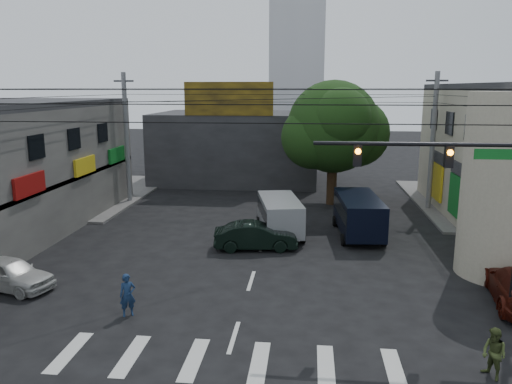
% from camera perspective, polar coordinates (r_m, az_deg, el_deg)
% --- Properties ---
extents(ground, '(160.00, 160.00, 0.00)m').
position_cam_1_polar(ground, '(19.98, -1.23, -12.24)').
color(ground, black).
rests_on(ground, ground).
extents(sidewalk_far_left, '(16.00, 16.00, 0.15)m').
position_cam_1_polar(sidewalk_far_left, '(42.21, -22.86, -0.13)').
color(sidewalk_far_left, '#514F4C').
rests_on(sidewalk_far_left, ground).
extents(corner_column, '(4.00, 4.00, 8.00)m').
position_cam_1_polar(corner_column, '(24.07, 27.04, 0.61)').
color(corner_column, gray).
rests_on(corner_column, ground).
extents(building_far, '(14.00, 10.00, 6.00)m').
position_cam_1_polar(building_far, '(44.84, -2.08, 5.23)').
color(building_far, '#232326').
rests_on(building_far, ground).
extents(billboard, '(7.00, 0.30, 2.60)m').
position_cam_1_polar(billboard, '(39.71, -3.15, 10.59)').
color(billboard, olive).
rests_on(billboard, building_far).
extents(tower_distant, '(9.00, 9.00, 44.00)m').
position_cam_1_polar(tower_distant, '(89.20, 4.85, 20.73)').
color(tower_distant, silver).
rests_on(tower_distant, ground).
extents(street_tree, '(6.40, 6.40, 8.70)m').
position_cam_1_polar(street_tree, '(35.23, 8.84, 7.34)').
color(street_tree, black).
rests_on(street_tree, ground).
extents(traffic_gantry, '(7.10, 0.35, 7.20)m').
position_cam_1_polar(traffic_gantry, '(18.24, 23.43, 0.36)').
color(traffic_gantry, black).
rests_on(traffic_gantry, ground).
extents(utility_pole_far_left, '(0.32, 0.32, 9.20)m').
position_cam_1_polar(utility_pole_far_left, '(36.60, -14.56, 5.89)').
color(utility_pole_far_left, '#59595B').
rests_on(utility_pole_far_left, ground).
extents(utility_pole_far_right, '(0.32, 0.32, 9.20)m').
position_cam_1_polar(utility_pole_far_right, '(35.22, 19.54, 5.38)').
color(utility_pole_far_right, '#59595B').
rests_on(utility_pole_far_right, ground).
extents(dark_sedan, '(2.58, 4.63, 1.40)m').
position_cam_1_polar(dark_sedan, '(25.65, -0.03, -5.05)').
color(dark_sedan, black).
rests_on(dark_sedan, ground).
extents(white_compact, '(3.63, 4.72, 1.32)m').
position_cam_1_polar(white_compact, '(23.11, -26.32, -8.35)').
color(white_compact, '#B5B5B1').
rests_on(white_compact, ground).
extents(silver_minivan, '(5.61, 3.91, 2.07)m').
position_cam_1_polar(silver_minivan, '(28.05, 2.73, -2.87)').
color(silver_minivan, gray).
rests_on(silver_minivan, ground).
extents(navy_van, '(5.85, 2.91, 2.22)m').
position_cam_1_polar(navy_van, '(28.45, 11.63, -2.74)').
color(navy_van, black).
rests_on(navy_van, ground).
extents(traffic_officer, '(0.89, 0.86, 1.58)m').
position_cam_1_polar(traffic_officer, '(19.00, -14.47, -11.34)').
color(traffic_officer, '#132645').
rests_on(traffic_officer, ground).
extents(pedestrian_olive, '(1.22, 1.19, 1.52)m').
position_cam_1_polar(pedestrian_olive, '(16.31, 25.55, -16.35)').
color(pedestrian_olive, '#38451F').
rests_on(pedestrian_olive, ground).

